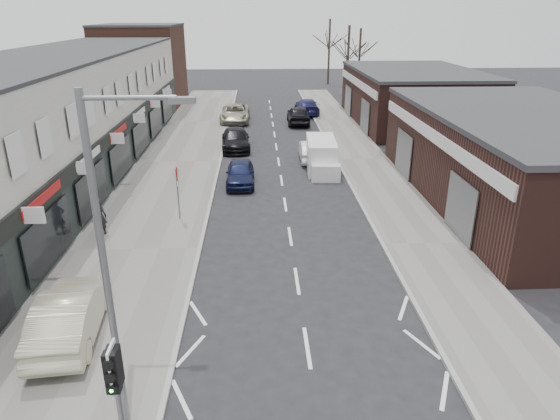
{
  "coord_description": "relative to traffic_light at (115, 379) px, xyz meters",
  "views": [
    {
      "loc": [
        -1.39,
        -10.37,
        9.43
      ],
      "look_at": [
        -0.61,
        6.71,
        2.6
      ],
      "focal_mm": 32.0,
      "sensor_mm": 36.0,
      "label": 1
    }
  ],
  "objects": [
    {
      "name": "shop_terrace_left",
      "position": [
        -9.1,
        21.52,
        1.14
      ],
      "size": [
        8.0,
        41.0,
        7.1
      ],
      "primitive_type": "cube",
      "color": "silver",
      "rests_on": "ground"
    },
    {
      "name": "street_lamp",
      "position": [
        -0.13,
        1.22,
        2.2
      ],
      "size": [
        2.23,
        0.22,
        8.0
      ],
      "color": "slate",
      "rests_on": "pavement_left"
    },
    {
      "name": "pavement_left",
      "position": [
        -2.35,
        24.02,
        -2.35
      ],
      "size": [
        5.5,
        64.0,
        0.12
      ],
      "primitive_type": "cube",
      "color": "slate",
      "rests_on": "ground"
    },
    {
      "name": "pedestrian",
      "position": [
        -4.06,
        12.42,
        -1.45
      ],
      "size": [
        0.63,
        0.43,
        1.69
      ],
      "primitive_type": "imported",
      "rotation": [
        0.0,
        0.0,
        3.1
      ],
      "color": "black",
      "rests_on": "pavement_left"
    },
    {
      "name": "tree_far_a",
      "position": [
        13.4,
        50.02,
        -2.41
      ],
      "size": [
        3.6,
        3.6,
        8.0
      ],
      "primitive_type": null,
      "color": "#382D26",
      "rests_on": "ground"
    },
    {
      "name": "parked_car_left_c",
      "position": [
        1.0,
        37.19,
        -1.65
      ],
      "size": [
        2.6,
        5.53,
        1.53
      ],
      "primitive_type": "imported",
      "rotation": [
        0.0,
        0.0,
        -0.01
      ],
      "color": "#9E997E",
      "rests_on": "ground"
    },
    {
      "name": "ground",
      "position": [
        4.4,
        2.02,
        -2.41
      ],
      "size": [
        160.0,
        160.0,
        0.0
      ],
      "primitive_type": "plane",
      "color": "black",
      "rests_on": "ground"
    },
    {
      "name": "right_unit_near",
      "position": [
        16.9,
        16.02,
        -0.16
      ],
      "size": [
        10.0,
        18.0,
        4.5
      ],
      "primitive_type": "cube",
      "color": "#381E19",
      "rests_on": "ground"
    },
    {
      "name": "parked_car_right_c",
      "position": [
        7.9,
        40.57,
        -1.67
      ],
      "size": [
        2.16,
        5.14,
        1.48
      ],
      "primitive_type": "imported",
      "rotation": [
        0.0,
        0.0,
        3.16
      ],
      "color": "#161745",
      "rests_on": "ground"
    },
    {
      "name": "parked_car_left_b",
      "position": [
        1.4,
        27.53,
        -1.7
      ],
      "size": [
        2.29,
        5.05,
        1.43
      ],
      "primitive_type": "imported",
      "rotation": [
        0.0,
        0.0,
        0.06
      ],
      "color": "black",
      "rests_on": "ground"
    },
    {
      "name": "right_unit_far",
      "position": [
        16.9,
        36.02,
        -0.16
      ],
      "size": [
        10.0,
        16.0,
        4.5
      ],
      "primitive_type": "cube",
      "color": "#381E19",
      "rests_on": "ground"
    },
    {
      "name": "traffic_light",
      "position": [
        0.0,
        0.0,
        0.0
      ],
      "size": [
        0.28,
        0.6,
        3.1
      ],
      "color": "slate",
      "rests_on": "pavement_left"
    },
    {
      "name": "sedan_on_pavement",
      "position": [
        -2.78,
        4.8,
        -1.53
      ],
      "size": [
        2.07,
        4.78,
        1.53
      ],
      "primitive_type": "imported",
      "rotation": [
        0.0,
        0.0,
        3.24
      ],
      "color": "beige",
      "rests_on": "pavement_left"
    },
    {
      "name": "parked_car_left_a",
      "position": [
        1.97,
        19.43,
        -1.73
      ],
      "size": [
        1.65,
        4.03,
        1.37
      ],
      "primitive_type": "imported",
      "rotation": [
        0.0,
        0.0,
        0.01
      ],
      "color": "#121738",
      "rests_on": "ground"
    },
    {
      "name": "parked_car_right_a",
      "position": [
        6.6,
        24.26,
        -1.74
      ],
      "size": [
        1.52,
        4.14,
        1.36
      ],
      "primitive_type": "imported",
      "rotation": [
        0.0,
        0.0,
        3.12
      ],
      "color": "white",
      "rests_on": "ground"
    },
    {
      "name": "parked_car_right_b",
      "position": [
        6.7,
        36.01,
        -1.6
      ],
      "size": [
        2.04,
        4.85,
        1.64
      ],
      "primitive_type": "imported",
      "rotation": [
        0.0,
        0.0,
        3.12
      ],
      "color": "black",
      "rests_on": "ground"
    },
    {
      "name": "warning_sign",
      "position": [
        -0.76,
        14.02,
        -0.21
      ],
      "size": [
        0.12,
        0.8,
        2.7
      ],
      "color": "slate",
      "rests_on": "pavement_left"
    },
    {
      "name": "tree_far_c",
      "position": [
        12.9,
        62.02,
        -2.41
      ],
      "size": [
        3.6,
        3.6,
        8.5
      ],
      "primitive_type": null,
      "color": "#382D26",
      "rests_on": "ground"
    },
    {
      "name": "white_van",
      "position": [
        7.02,
        22.05,
        -1.5
      ],
      "size": [
        1.99,
        5.05,
        1.93
      ],
      "rotation": [
        0.0,
        0.0,
        -0.06
      ],
      "color": "white",
      "rests_on": "ground"
    },
    {
      "name": "brick_block_far",
      "position": [
        -9.1,
        47.02,
        1.59
      ],
      "size": [
        8.0,
        10.0,
        8.0
      ],
      "primitive_type": "cube",
      "color": "#4B2B20",
      "rests_on": "ground"
    },
    {
      "name": "tree_far_b",
      "position": [
        15.9,
        56.02,
        -2.41
      ],
      "size": [
        3.6,
        3.6,
        7.5
      ],
      "primitive_type": null,
      "color": "#382D26",
      "rests_on": "ground"
    },
    {
      "name": "pavement_right",
      "position": [
        10.15,
        24.02,
        -2.35
      ],
      "size": [
        3.5,
        64.0,
        0.12
      ],
      "primitive_type": "cube",
      "color": "slate",
      "rests_on": "ground"
    }
  ]
}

